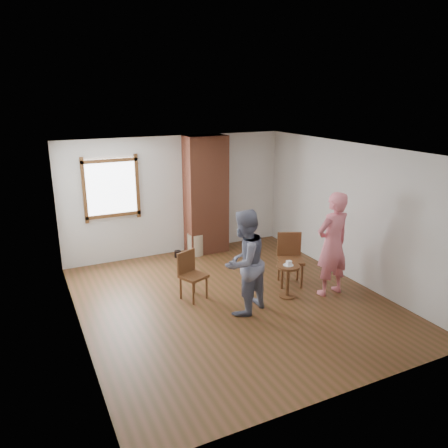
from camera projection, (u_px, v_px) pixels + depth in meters
The scene contains 12 objects.
ground at pixel (232, 301), 7.57m from camera, with size 5.50×5.50×0.00m, color brown.
room_shell at pixel (214, 193), 7.55m from camera, with size 5.04×5.52×2.62m.
brick_chimney at pixel (206, 195), 9.60m from camera, with size 0.90×0.50×2.60m, color #985036.
stoneware_crock at pixel (196, 244), 9.70m from camera, with size 0.37×0.37×0.48m, color #BFAB8A.
dark_pot at pixel (178, 254), 9.57m from camera, with size 0.14×0.14×0.14m, color black.
dining_chair_left at pixel (191, 272), 7.58m from camera, with size 0.51×0.51×0.85m.
dining_chair_right at pixel (290, 256), 8.16m from camera, with size 0.59×0.59×0.96m.
side_table at pixel (288, 276), 7.61m from camera, with size 0.40×0.40×0.60m.
cake_plate at pixel (288, 265), 7.56m from camera, with size 0.18×0.18×0.01m, color white.
cake_slice at pixel (289, 263), 7.55m from camera, with size 0.08×0.07×0.06m, color white.
man at pixel (244, 262), 6.97m from camera, with size 0.84×0.66×1.74m, color black.
person_pink at pixel (332, 244), 7.60m from camera, with size 0.68×0.45×1.87m, color pink.
Camera 1 is at (-3.10, -6.12, 3.48)m, focal length 35.00 mm.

